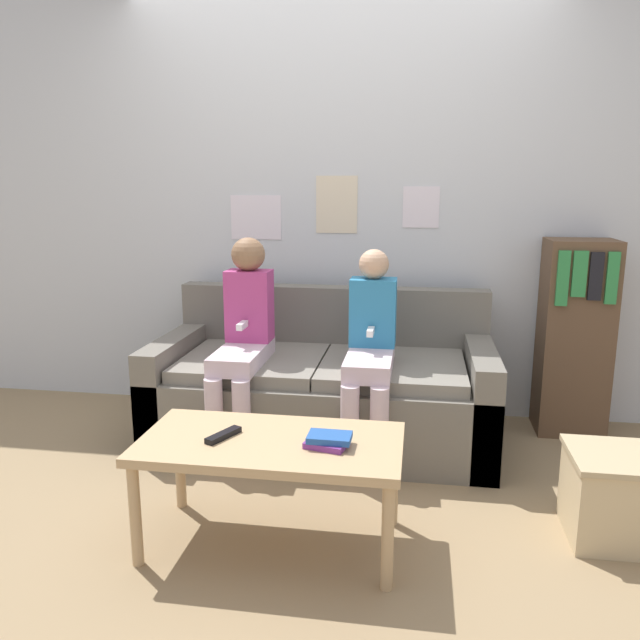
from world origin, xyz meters
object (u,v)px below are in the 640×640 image
Objects in this scene: tv_remote at (223,435)px; storage_box at (612,496)px; couch at (324,391)px; bookshelf at (574,337)px; person_left at (243,334)px; coffee_table at (271,451)px; person_right at (370,346)px.

storage_box is at bearing 35.41° from tv_remote.
tv_remote is (-0.23, -1.11, 0.18)m from couch.
tv_remote is 2.17m from bookshelf.
storage_box is at bearing -20.35° from person_left.
coffee_table is 0.99m from person_left.
bookshelf is 2.99× the size of storage_box.
storage_box is at bearing -94.14° from bookshelf.
bookshelf is (1.62, 1.44, 0.11)m from tv_remote.
coffee_table is (-0.04, -1.09, 0.12)m from couch.
coffee_table is at bearing -109.60° from person_right.
tv_remote reaches higher than storage_box.
couch reaches higher than coffee_table.
person_right is at bearing -0.97° from person_left.
person_right reaches higher than storage_box.
couch is at bearing 142.46° from person_right.
tv_remote reaches higher than coffee_table.
person_right is 0.97× the size of bookshelf.
bookshelf is (1.12, 0.54, -0.04)m from person_right.
person_left is at bearing -153.66° from couch.
storage_box is (1.03, -0.62, -0.42)m from person_right.
bookshelf reaches higher than couch.
person_left is (-0.40, -0.20, 0.36)m from couch.
coffee_table is at bearing -68.10° from person_left.
couch is 1.55m from storage_box.
couch reaches higher than tv_remote.
bookshelf is at bearing 25.83° from person_right.
person_right is at bearing 86.12° from tv_remote.
person_left is (-0.36, 0.89, 0.24)m from coffee_table.
bookshelf is at bearing 13.40° from couch.
bookshelf is (1.43, 1.42, 0.17)m from coffee_table.
coffee_table is 0.91× the size of bookshelf.
person_right is 2.91× the size of storage_box.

